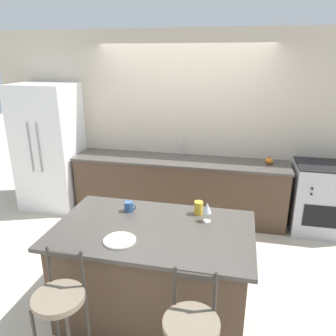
{
  "coord_description": "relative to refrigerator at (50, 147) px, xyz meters",
  "views": [
    {
      "loc": [
        0.83,
        -4.13,
        2.34
      ],
      "look_at": [
        0.06,
        -0.66,
        1.11
      ],
      "focal_mm": 35.0,
      "sensor_mm": 36.0,
      "label": 1
    }
  ],
  "objects": [
    {
      "name": "kitchen_island",
      "position": [
        2.2,
        -1.99,
        -0.51
      ],
      "size": [
        1.74,
        1.05,
        0.91
      ],
      "color": "#4C3828",
      "rests_on": "ground_plane"
    },
    {
      "name": "sink_faucet",
      "position": [
        2.04,
        0.27,
        0.06
      ],
      "size": [
        0.02,
        0.13,
        0.22
      ],
      "color": "#ADAFB5",
      "rests_on": "back_counter"
    },
    {
      "name": "back_counter",
      "position": [
        2.04,
        0.08,
        -0.52
      ],
      "size": [
        3.13,
        0.67,
        0.9
      ],
      "color": "#4C3828",
      "rests_on": "ground_plane"
    },
    {
      "name": "dinner_plate",
      "position": [
        1.99,
        -2.25,
        -0.05
      ],
      "size": [
        0.27,
        0.27,
        0.02
      ],
      "color": "beige",
      "rests_on": "kitchen_island"
    },
    {
      "name": "bar_stool_near",
      "position": [
        1.74,
        -2.78,
        -0.36
      ],
      "size": [
        0.36,
        0.36,
        1.06
      ],
      "color": "#332D28",
      "rests_on": "ground_plane"
    },
    {
      "name": "refrigerator",
      "position": [
        0.0,
        0.0,
        0.0
      ],
      "size": [
        0.9,
        0.77,
        1.95
      ],
      "color": "white",
      "rests_on": "ground_plane"
    },
    {
      "name": "wall_back",
      "position": [
        2.04,
        0.39,
        0.38
      ],
      "size": [
        6.0,
        0.07,
        2.7
      ],
      "color": "beige",
      "rests_on": "ground_plane"
    },
    {
      "name": "tumbler_cup",
      "position": [
        2.55,
        -1.63,
        0.0
      ],
      "size": [
        0.08,
        0.08,
        0.13
      ],
      "color": "gold",
      "rests_on": "kitchen_island"
    },
    {
      "name": "oven_range",
      "position": [
        4.05,
        0.04,
        -0.49
      ],
      "size": [
        0.78,
        0.67,
        0.97
      ],
      "color": "#B7B7BC",
      "rests_on": "ground_plane"
    },
    {
      "name": "wine_glass",
      "position": [
        2.65,
        -1.76,
        0.07
      ],
      "size": [
        0.08,
        0.08,
        0.18
      ],
      "color": "white",
      "rests_on": "kitchen_island"
    },
    {
      "name": "coffee_mug",
      "position": [
        1.89,
        -1.72,
        -0.01
      ],
      "size": [
        0.12,
        0.08,
        0.1
      ],
      "color": "#335689",
      "rests_on": "kitchen_island"
    },
    {
      "name": "ground_plane",
      "position": [
        2.04,
        -0.3,
        -0.97
      ],
      "size": [
        18.0,
        18.0,
        0.0
      ],
      "primitive_type": "plane",
      "color": "beige"
    },
    {
      "name": "pumpkin_decoration",
      "position": [
        3.32,
        0.13,
        -0.03
      ],
      "size": [
        0.11,
        0.11,
        0.11
      ],
      "color": "orange",
      "rests_on": "back_counter"
    }
  ]
}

